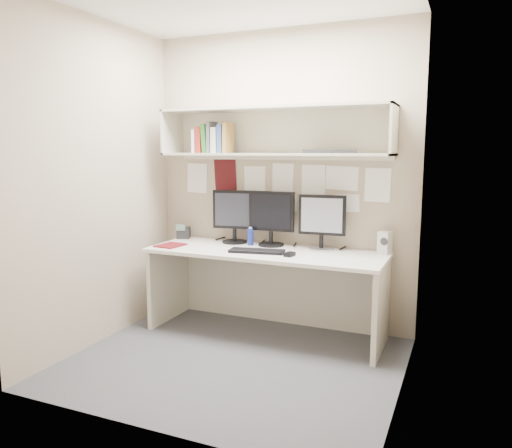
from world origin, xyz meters
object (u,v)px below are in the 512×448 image
at_px(monitor_left, 235,214).
at_px(desk, 266,292).
at_px(monitor_right, 322,220).
at_px(desk_phone, 183,233).
at_px(monitor_center, 271,216).
at_px(speaker, 385,243).
at_px(keyboard, 257,251).
at_px(maroon_notebook, 171,245).

bearing_deg(monitor_left, desk, -38.05).
relative_size(desk, monitor_right, 4.32).
bearing_deg(desk_phone, desk, -31.50).
bearing_deg(monitor_center, desk_phone, 178.28).
height_order(speaker, desk_phone, speaker).
distance_m(keyboard, maroon_notebook, 0.81).
bearing_deg(speaker, monitor_left, -159.57).
distance_m(desk, monitor_left, 0.77).
bearing_deg(maroon_notebook, keyboard, 10.89).
distance_m(monitor_center, keyboard, 0.41).
bearing_deg(monitor_center, maroon_notebook, -156.56).
relative_size(monitor_right, desk_phone, 3.26).
bearing_deg(monitor_right, keyboard, -147.95).
distance_m(desk, monitor_center, 0.66).
bearing_deg(speaker, keyboard, -140.66).
height_order(monitor_center, maroon_notebook, monitor_center).
distance_m(monitor_center, desk_phone, 0.92).
height_order(monitor_left, monitor_center, monitor_center).
bearing_deg(monitor_right, speaker, -0.76).
bearing_deg(desk_phone, maroon_notebook, -93.62).
bearing_deg(keyboard, monitor_left, 127.48).
relative_size(desk, maroon_notebook, 8.41).
height_order(desk, keyboard, keyboard).
height_order(desk, monitor_left, monitor_left).
bearing_deg(maroon_notebook, monitor_left, 47.59).
bearing_deg(keyboard, speaker, 10.42).
xyz_separation_m(maroon_notebook, desk_phone, (-0.10, 0.38, 0.05)).
bearing_deg(desk_phone, monitor_left, -18.50).
relative_size(desk, desk_phone, 14.05).
height_order(keyboard, maroon_notebook, keyboard).
bearing_deg(desk, monitor_right, 27.64).
height_order(monitor_center, speaker, monitor_center).
relative_size(monitor_right, keyboard, 1.03).
distance_m(desk, desk_phone, 1.05).
distance_m(desk, speaker, 1.07).
relative_size(desk, speaker, 10.91).
distance_m(monitor_center, maroon_notebook, 0.92).
distance_m(monitor_center, monitor_right, 0.46).
bearing_deg(monitor_right, maroon_notebook, -167.29).
relative_size(monitor_left, desk_phone, 3.35).
relative_size(keyboard, desk_phone, 3.17).
xyz_separation_m(monitor_left, maroon_notebook, (-0.45, -0.37, -0.25)).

